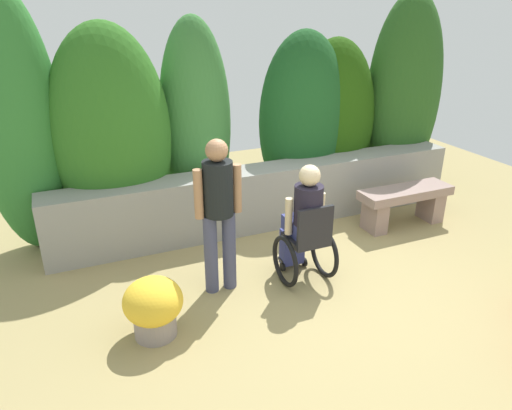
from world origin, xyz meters
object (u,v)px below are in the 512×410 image
person_standing_companion (219,207)px  flower_pot_terracotta_by_wall (153,306)px  stone_bench (405,201)px  person_in_wheelchair (305,227)px

person_standing_companion → flower_pot_terracotta_by_wall: person_standing_companion is taller
person_standing_companion → flower_pot_terracotta_by_wall: (-0.81, -0.49, -0.64)m
stone_bench → person_standing_companion: person_standing_companion is taller
person_in_wheelchair → stone_bench: bearing=30.5°
person_in_wheelchair → person_standing_companion: bearing=-178.7°
stone_bench → person_standing_companion: (-2.80, -0.50, 0.60)m
person_in_wheelchair → person_standing_companion: size_ratio=0.81×
person_standing_companion → flower_pot_terracotta_by_wall: 1.14m
flower_pot_terracotta_by_wall → person_in_wheelchair: bearing=10.9°
stone_bench → person_in_wheelchair: size_ratio=0.98×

